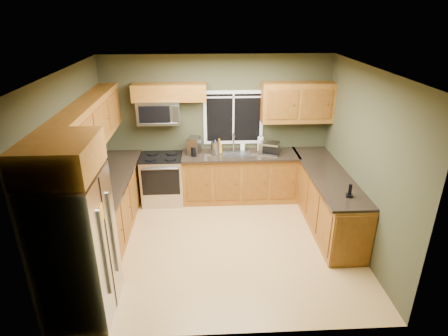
{
  "coord_description": "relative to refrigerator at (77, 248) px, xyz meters",
  "views": [
    {
      "loc": [
        -0.23,
        -4.98,
        3.46
      ],
      "look_at": [
        0.05,
        0.35,
        1.15
      ],
      "focal_mm": 30.0,
      "sensor_mm": 36.0,
      "label": 1
    }
  ],
  "objects": [
    {
      "name": "countertop_back",
      "position": [
        2.15,
        2.78,
        0.02
      ],
      "size": [
        2.17,
        0.65,
        0.04
      ],
      "primitive_type": "cube",
      "color": "black",
      "rests_on": "base_cabinets_back"
    },
    {
      "name": "upper_cabinet_over_fridge",
      "position": [
        -0.0,
        0.0,
        1.13
      ],
      "size": [
        0.72,
        0.9,
        0.38
      ],
      "primitive_type": "cube",
      "color": "brown",
      "rests_on": "left_wall"
    },
    {
      "name": "floor",
      "position": [
        1.74,
        1.3,
        -0.9
      ],
      "size": [
        4.2,
        4.2,
        0.0
      ],
      "primitive_type": "plane",
      "color": "tan",
      "rests_on": "ground"
    },
    {
      "name": "window",
      "position": [
        2.04,
        3.08,
        0.65
      ],
      "size": [
        1.12,
        0.03,
        1.02
      ],
      "color": "white",
      "rests_on": "back_wall"
    },
    {
      "name": "upper_cabinets_back_left",
      "position": [
        0.89,
        2.94,
        1.17
      ],
      "size": [
        1.3,
        0.33,
        0.3
      ],
      "primitive_type": "cube",
      "color": "brown",
      "rests_on": "back_wall"
    },
    {
      "name": "back_wall",
      "position": [
        1.74,
        3.1,
        0.45
      ],
      "size": [
        4.2,
        0.0,
        4.2
      ],
      "primitive_type": "plane",
      "rotation": [
        1.57,
        0.0,
        0.0
      ],
      "color": "#3B3D26",
      "rests_on": "ground"
    },
    {
      "name": "range",
      "position": [
        0.69,
        2.77,
        -0.43
      ],
      "size": [
        0.76,
        0.69,
        0.94
      ],
      "color": "#B7B7BC",
      "rests_on": "ground"
    },
    {
      "name": "soap_bottle_a",
      "position": [
        1.76,
        2.82,
        0.18
      ],
      "size": [
        0.12,
        0.12,
        0.28
      ],
      "primitive_type": "imported",
      "rotation": [
        0.0,
        0.0,
        0.13
      ],
      "color": "orange",
      "rests_on": "countertop_back"
    },
    {
      "name": "countertop_left",
      "position": [
        -0.04,
        1.78,
        0.02
      ],
      "size": [
        0.65,
        2.65,
        0.04
      ],
      "primitive_type": "cube",
      "color": "black",
      "rests_on": "base_cabinets_left"
    },
    {
      "name": "refrigerator",
      "position": [
        0.0,
        0.0,
        0.0
      ],
      "size": [
        0.74,
        0.9,
        1.8
      ],
      "color": "#B7B7BC",
      "rests_on": "ground"
    },
    {
      "name": "paper_towel_roll",
      "position": [
        2.55,
        2.97,
        0.17
      ],
      "size": [
        0.14,
        0.14,
        0.29
      ],
      "color": "white",
      "rests_on": "countertop_back"
    },
    {
      "name": "front_wall",
      "position": [
        1.74,
        -0.5,
        0.45
      ],
      "size": [
        4.2,
        0.0,
        4.2
      ],
      "primitive_type": "plane",
      "rotation": [
        -1.57,
        0.0,
        0.0
      ],
      "color": "#3B3D26",
      "rests_on": "ground"
    },
    {
      "name": "base_cabinets_left",
      "position": [
        -0.06,
        1.78,
        -0.45
      ],
      "size": [
        0.6,
        2.65,
        0.9
      ],
      "primitive_type": "cube",
      "color": "brown",
      "rests_on": "ground"
    },
    {
      "name": "soap_bottle_b",
      "position": [
        2.22,
        3.0,
        0.13
      ],
      "size": [
        0.1,
        0.1,
        0.17
      ],
      "primitive_type": "imported",
      "rotation": [
        0.0,
        0.0,
        -0.3
      ],
      "color": "white",
      "rests_on": "countertop_back"
    },
    {
      "name": "base_cabinets_back",
      "position": [
        2.15,
        2.8,
        -0.45
      ],
      "size": [
        2.17,
        0.6,
        0.9
      ],
      "primitive_type": "cube",
      "color": "brown",
      "rests_on": "ground"
    },
    {
      "name": "ceiling",
      "position": [
        1.74,
        1.3,
        1.8
      ],
      "size": [
        4.2,
        4.2,
        0.0
      ],
      "primitive_type": "plane",
      "rotation": [
        3.14,
        0.0,
        0.0
      ],
      "color": "white",
      "rests_on": "back_wall"
    },
    {
      "name": "coffee_maker",
      "position": [
        1.3,
        2.8,
        0.19
      ],
      "size": [
        0.26,
        0.31,
        0.33
      ],
      "color": "slate",
      "rests_on": "countertop_back"
    },
    {
      "name": "microwave",
      "position": [
        0.69,
        2.91,
        0.83
      ],
      "size": [
        0.76,
        0.41,
        0.42
      ],
      "color": "#B7B7BC",
      "rests_on": "back_wall"
    },
    {
      "name": "base_cabinets_peninsula",
      "position": [
        3.54,
        1.84,
        -0.45
      ],
      "size": [
        0.6,
        2.52,
        0.9
      ],
      "color": "brown",
      "rests_on": "ground"
    },
    {
      "name": "upper_cabinets_back_right",
      "position": [
        3.19,
        2.94,
        0.96
      ],
      "size": [
        1.3,
        0.33,
        0.72
      ],
      "primitive_type": "cube",
      "color": "brown",
      "rests_on": "back_wall"
    },
    {
      "name": "upper_cabinets_left",
      "position": [
        -0.2,
        1.78,
        0.96
      ],
      "size": [
        0.33,
        2.65,
        0.72
      ],
      "primitive_type": "cube",
      "color": "brown",
      "rests_on": "left_wall"
    },
    {
      "name": "sink",
      "position": [
        2.04,
        2.79,
        0.05
      ],
      "size": [
        0.6,
        0.42,
        0.36
      ],
      "color": "slate",
      "rests_on": "countertop_back"
    },
    {
      "name": "countertop_peninsula",
      "position": [
        3.51,
        1.85,
        0.02
      ],
      "size": [
        0.65,
        2.5,
        0.04
      ],
      "primitive_type": "cube",
      "color": "black",
      "rests_on": "base_cabinets_peninsula"
    },
    {
      "name": "toaster_oven",
      "position": [
        2.69,
        2.77,
        0.15
      ],
      "size": [
        0.43,
        0.39,
        0.22
      ],
      "color": "#B7B7BC",
      "rests_on": "countertop_back"
    },
    {
      "name": "cordless_phone",
      "position": [
        3.56,
        1.0,
        0.1
      ],
      "size": [
        0.11,
        0.11,
        0.2
      ],
      "color": "black",
      "rests_on": "countertop_peninsula"
    },
    {
      "name": "kettle",
      "position": [
        1.69,
        2.78,
        0.18
      ],
      "size": [
        0.21,
        0.21,
        0.3
      ],
      "color": "#B7B7BC",
      "rests_on": "countertop_back"
    },
    {
      "name": "left_wall",
      "position": [
        -0.36,
        1.3,
        0.45
      ],
      "size": [
        0.0,
        3.6,
        3.6
      ],
      "primitive_type": "plane",
      "rotation": [
        1.57,
        0.0,
        1.57
      ],
      "color": "#3B3D26",
      "rests_on": "ground"
    },
    {
      "name": "right_wall",
      "position": [
        3.84,
        1.3,
        0.45
      ],
      "size": [
        0.0,
        3.6,
        3.6
      ],
      "primitive_type": "plane",
      "rotation": [
        1.57,
        0.0,
        -1.57
      ],
      "color": "#3B3D26",
      "rests_on": "ground"
    }
  ]
}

